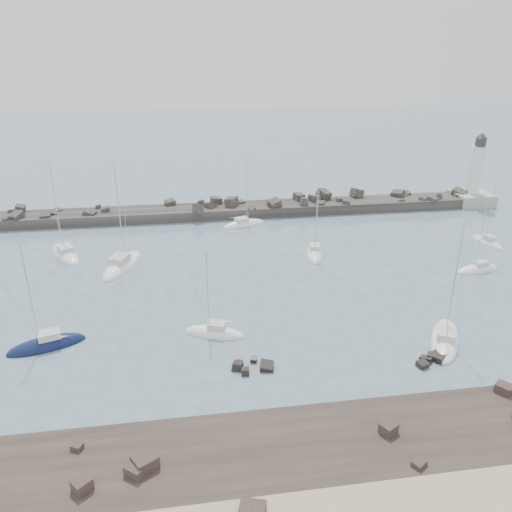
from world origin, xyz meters
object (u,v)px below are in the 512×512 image
(sailboat_3, at_px, (122,266))
(sailboat_4, at_px, (244,225))
(lighthouse, at_px, (473,189))
(sailboat_6, at_px, (314,254))
(sailboat_2, at_px, (47,345))
(sailboat_8, at_px, (478,270))
(sailboat_7, at_px, (445,341))
(sailboat_9, at_px, (487,243))
(sailboat_5, at_px, (214,333))
(sailboat_1, at_px, (65,255))

(sailboat_3, bearing_deg, sailboat_4, 37.60)
(lighthouse, relative_size, sailboat_6, 1.22)
(sailboat_2, relative_size, sailboat_8, 1.18)
(sailboat_8, bearing_deg, sailboat_2, -168.85)
(sailboat_2, height_order, sailboat_8, sailboat_2)
(sailboat_7, height_order, sailboat_8, sailboat_7)
(sailboat_8, bearing_deg, sailboat_9, 52.24)
(sailboat_5, bearing_deg, sailboat_4, 77.55)
(sailboat_4, bearing_deg, sailboat_6, -58.72)
(lighthouse, bearing_deg, sailboat_6, -151.01)
(sailboat_1, height_order, sailboat_3, sailboat_3)
(sailboat_3, height_order, sailboat_6, sailboat_3)
(lighthouse, distance_m, sailboat_5, 67.73)
(sailboat_2, xyz_separation_m, sailboat_9, (62.65, 20.26, -0.02))
(sailboat_2, bearing_deg, sailboat_5, -0.79)
(sailboat_1, bearing_deg, sailboat_4, 18.31)
(sailboat_6, bearing_deg, sailboat_1, 171.84)
(sailboat_9, bearing_deg, lighthouse, 66.39)
(sailboat_2, height_order, sailboat_6, sailboat_2)
(sailboat_7, bearing_deg, sailboat_8, 50.30)
(lighthouse, relative_size, sailboat_5, 1.35)
(sailboat_2, bearing_deg, sailboat_9, 17.92)
(sailboat_4, xyz_separation_m, sailboat_7, (16.58, -39.99, 0.01))
(sailboat_9, bearing_deg, sailboat_8, -127.76)
(sailboat_1, xyz_separation_m, sailboat_4, (28.25, 9.35, -0.01))
(sailboat_5, height_order, sailboat_9, sailboat_5)
(sailboat_6, distance_m, sailboat_7, 26.45)
(sailboat_2, relative_size, sailboat_4, 1.01)
(sailboat_5, relative_size, sailboat_8, 1.00)
(sailboat_3, bearing_deg, sailboat_1, 147.90)
(sailboat_1, relative_size, sailboat_6, 1.24)
(sailboat_5, xyz_separation_m, sailboat_7, (24.27, -5.14, -0.00))
(sailboat_3, distance_m, sailboat_8, 50.26)
(sailboat_6, bearing_deg, sailboat_4, 121.28)
(sailboat_3, height_order, sailboat_7, sailboat_3)
(sailboat_8, height_order, sailboat_9, sailboat_8)
(sailboat_4, distance_m, sailboat_9, 40.01)
(sailboat_4, bearing_deg, lighthouse, 7.40)
(sailboat_5, xyz_separation_m, sailboat_6, (16.61, 20.17, -0.01))
(sailboat_3, distance_m, sailboat_9, 56.73)
(sailboat_3, distance_m, sailboat_7, 43.83)
(sailboat_2, xyz_separation_m, sailboat_5, (17.60, -0.24, -0.01))
(sailboat_1, bearing_deg, sailboat_3, -32.10)
(lighthouse, distance_m, sailboat_9, 22.40)
(sailboat_9, bearing_deg, sailboat_2, -162.08)
(sailboat_2, bearing_deg, sailboat_7, -7.33)
(lighthouse, bearing_deg, sailboat_2, -150.42)
(lighthouse, xyz_separation_m, sailboat_9, (-8.89, -20.35, -2.96))
(lighthouse, height_order, sailboat_4, lighthouse)
(sailboat_8, bearing_deg, sailboat_5, -163.56)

